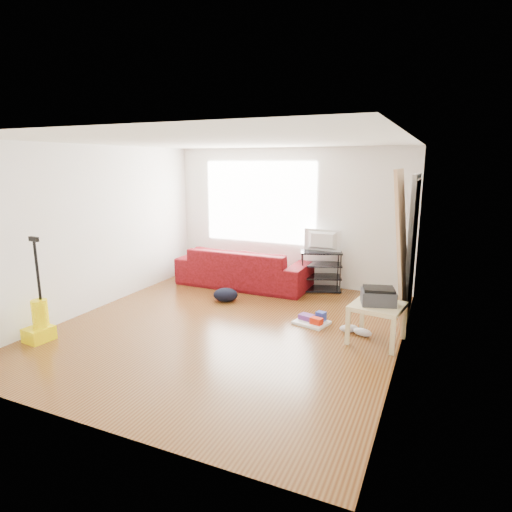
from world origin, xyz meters
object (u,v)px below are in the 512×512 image
at_px(cleaning_tray, 313,320).
at_px(backpack, 226,301).
at_px(bucket, 274,292).
at_px(side_table, 377,310).
at_px(tv_stand, 321,271).
at_px(vacuum, 39,322).
at_px(sofa, 244,285).

distance_m(cleaning_tray, backpack, 1.64).
bearing_deg(bucket, backpack, -125.16).
height_order(side_table, cleaning_tray, side_table).
height_order(tv_stand, backpack, tv_stand).
xyz_separation_m(cleaning_tray, vacuum, (-3.04, -1.97, 0.20)).
bearing_deg(tv_stand, sofa, 171.44).
distance_m(sofa, backpack, 0.96).
height_order(side_table, bucket, side_table).
bearing_deg(bucket, sofa, 164.85).
distance_m(tv_stand, side_table, 2.25).
xyz_separation_m(side_table, bucket, (-1.97, 1.42, -0.42)).
relative_size(cleaning_tray, backpack, 1.30).
bearing_deg(vacuum, bucket, 63.66).
height_order(cleaning_tray, backpack, cleaning_tray).
height_order(side_table, backpack, side_table).
xyz_separation_m(side_table, backpack, (-2.51, 0.65, -0.42)).
xyz_separation_m(bucket, backpack, (-0.54, -0.77, 0.00)).
distance_m(cleaning_tray, vacuum, 3.63).
distance_m(tv_stand, vacuum, 4.48).
distance_m(side_table, backpack, 2.63).
distance_m(bucket, cleaning_tray, 1.56).
distance_m(side_table, vacuum, 4.30).
xyz_separation_m(bucket, vacuum, (-1.98, -3.12, 0.25)).
bearing_deg(vacuum, backpack, 64.60).
relative_size(tv_stand, backpack, 2.01).
bearing_deg(bucket, cleaning_tray, -47.56).
xyz_separation_m(sofa, cleaning_tray, (1.72, -1.33, 0.05)).
height_order(sofa, tv_stand, tv_stand).
xyz_separation_m(sofa, vacuum, (-1.32, -3.30, 0.25)).
height_order(side_table, vacuum, vacuum).
bearing_deg(backpack, sofa, 76.23).
relative_size(tv_stand, bucket, 2.61).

